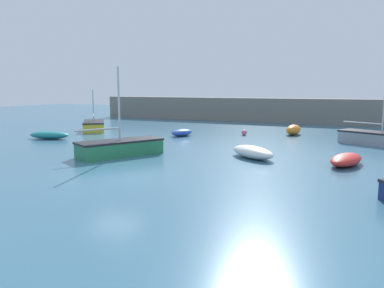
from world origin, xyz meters
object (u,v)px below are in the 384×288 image
fishing_dinghy_green (182,133)px  dinghy_near_pier (293,130)px  sailboat_tall_mast (120,147)px  rowboat_white_midwater (346,160)px  mooring_buoy_pink (244,133)px  rowboat_blue_near (253,152)px  sailboat_twin_hulled (381,139)px  open_tender_yellow (49,135)px  sailboat_short_mast (94,126)px

fishing_dinghy_green → dinghy_near_pier: size_ratio=0.96×
dinghy_near_pier → sailboat_tall_mast: bearing=-22.4°
sailboat_tall_mast → rowboat_white_midwater: (12.78, 2.47, -0.20)m
rowboat_white_midwater → mooring_buoy_pink: bearing=54.8°
fishing_dinghy_green → rowboat_blue_near: (8.21, -7.43, 0.05)m
fishing_dinghy_green → dinghy_near_pier: bearing=-36.8°
rowboat_white_midwater → mooring_buoy_pink: (-8.57, 10.15, -0.07)m
sailboat_tall_mast → rowboat_blue_near: (7.64, 2.52, -0.15)m
sailboat_tall_mast → sailboat_twin_hulled: size_ratio=0.91×
dinghy_near_pier → open_tender_yellow: size_ratio=0.70×
mooring_buoy_pink → rowboat_white_midwater: bearing=-49.8°
sailboat_twin_hulled → open_tender_yellow: 25.47m
open_tender_yellow → mooring_buoy_pink: size_ratio=7.33×
rowboat_blue_near → mooring_buoy_pink: 10.67m
sailboat_short_mast → open_tender_yellow: bearing=147.7°
rowboat_white_midwater → mooring_buoy_pink: size_ratio=7.13×
fishing_dinghy_green → open_tender_yellow: (-9.09, -5.97, 0.01)m
rowboat_blue_near → mooring_buoy_pink: (-3.43, 10.10, -0.11)m
sailboat_twin_hulled → rowboat_blue_near: sailboat_twin_hulled is taller
sailboat_twin_hulled → rowboat_blue_near: 11.08m
dinghy_near_pier → rowboat_blue_near: bearing=4.2°
sailboat_tall_mast → rowboat_white_midwater: bearing=-50.0°
open_tender_yellow → mooring_buoy_pink: (13.86, 8.64, -0.07)m
dinghy_near_pier → mooring_buoy_pink: dinghy_near_pier is taller
sailboat_twin_hulled → rowboat_white_midwater: (-2.08, -8.46, -0.18)m
sailboat_tall_mast → sailboat_short_mast: bearing=73.7°
sailboat_tall_mast → open_tender_yellow: sailboat_tall_mast is taller
open_tender_yellow → rowboat_white_midwater: bearing=-20.0°
sailboat_twin_hulled → dinghy_near_pier: bearing=176.2°
fishing_dinghy_green → rowboat_white_midwater: (13.34, -7.47, 0.01)m
sailboat_tall_mast → open_tender_yellow: (-9.65, 3.97, -0.20)m
fishing_dinghy_green → rowboat_blue_near: bearing=-108.1°
fishing_dinghy_green → sailboat_twin_hulled: sailboat_twin_hulled is taller
sailboat_short_mast → sailboat_twin_hulled: bearing=-126.1°
rowboat_white_midwater → sailboat_short_mast: size_ratio=0.68×
sailboat_tall_mast → rowboat_white_midwater: size_ratio=1.60×
dinghy_near_pier → sailboat_twin_hulled: size_ratio=0.41×
dinghy_near_pier → sailboat_twin_hulled: (6.78, -3.83, 0.05)m
sailboat_tall_mast → sailboat_short_mast: 14.53m
rowboat_white_midwater → rowboat_blue_near: bearing=104.1°
rowboat_white_midwater → mooring_buoy_pink: 13.28m
sailboat_twin_hulled → sailboat_tall_mast: bearing=-118.0°
fishing_dinghy_green → mooring_buoy_pink: (4.77, 2.68, -0.06)m
mooring_buoy_pink → open_tender_yellow: bearing=-148.1°
sailboat_tall_mast → rowboat_blue_near: sailboat_tall_mast is taller
rowboat_blue_near → fishing_dinghy_green: bearing=-4.1°
open_tender_yellow → sailboat_short_mast: bearing=78.9°
dinghy_near_pier → sailboat_short_mast: 18.82m
sailboat_tall_mast → sailboat_twin_hulled: bearing=-24.6°
fishing_dinghy_green → dinghy_near_pier: (8.64, 4.81, 0.14)m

